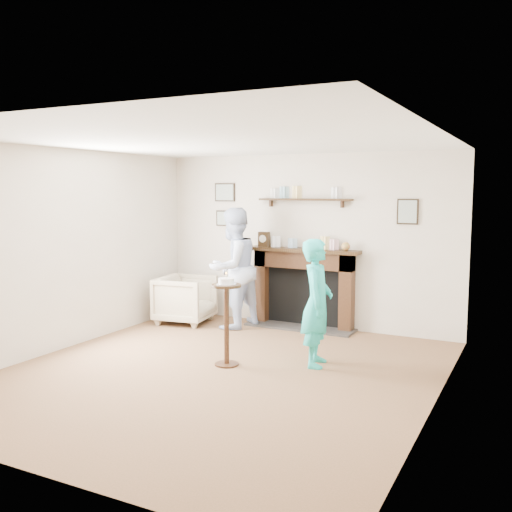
% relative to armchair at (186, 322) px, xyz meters
% --- Properties ---
extents(ground, '(5.00, 5.00, 0.00)m').
position_rel_armchair_xyz_m(ground, '(1.67, -1.84, 0.00)').
color(ground, brown).
rests_on(ground, ground).
extents(room_shell, '(4.54, 5.02, 2.52)m').
position_rel_armchair_xyz_m(room_shell, '(1.67, -1.14, 1.62)').
color(room_shell, beige).
rests_on(room_shell, ground).
extents(armchair, '(0.88, 0.86, 0.71)m').
position_rel_armchair_xyz_m(armchair, '(0.00, 0.00, 0.00)').
color(armchair, '#C2B490').
rests_on(armchair, ground).
extents(man, '(0.86, 0.99, 1.74)m').
position_rel_armchair_xyz_m(man, '(0.79, 0.06, 0.00)').
color(man, '#A5B1CE').
rests_on(man, ground).
extents(woman, '(0.46, 0.59, 1.44)m').
position_rel_armchair_xyz_m(woman, '(2.51, -1.08, 0.00)').
color(woman, '#21B9C0').
rests_on(woman, ground).
extents(pedestal_table, '(0.33, 0.33, 1.07)m').
position_rel_armchair_xyz_m(pedestal_table, '(1.59, -1.54, 0.66)').
color(pedestal_table, black).
rests_on(pedestal_table, ground).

